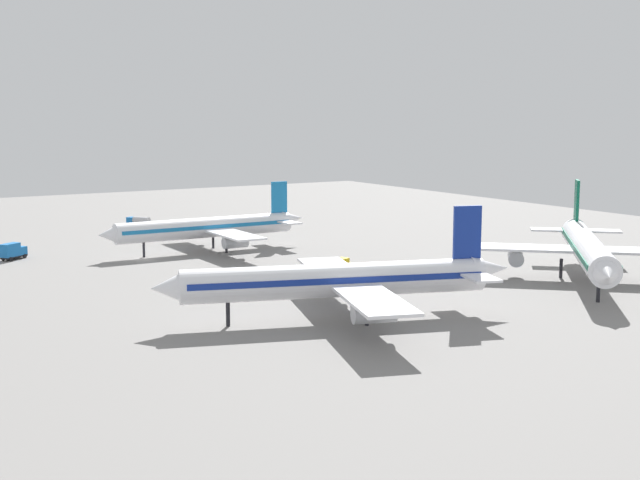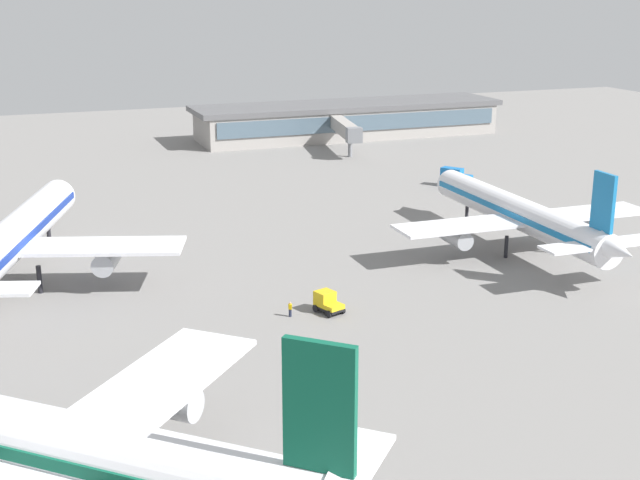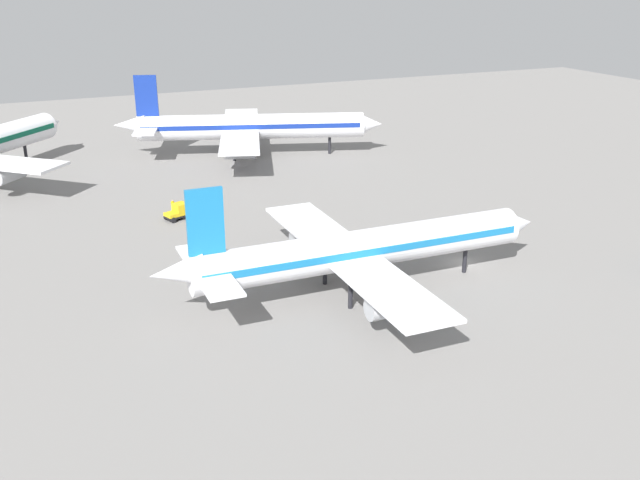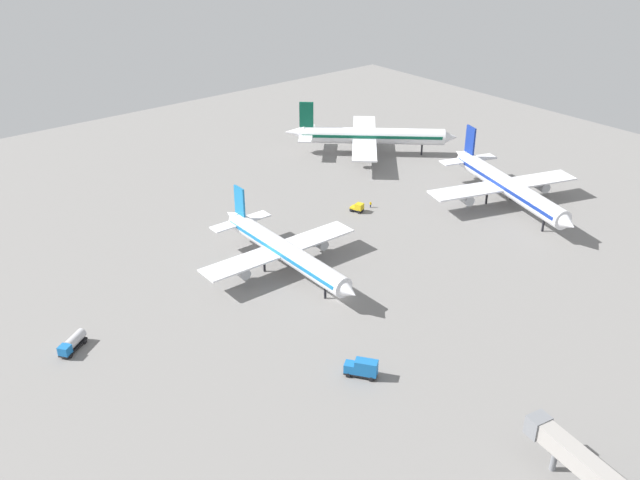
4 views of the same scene
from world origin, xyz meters
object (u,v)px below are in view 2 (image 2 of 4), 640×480
airplane_distant (11,240)px  airplane_at_gate (520,213)px  airplane_taxiing (43,443)px  catering_truck (455,177)px  ground_crew_worker (290,309)px  baggage_tug (327,302)px

airplane_distant → airplane_at_gate: bearing=-79.4°
airplane_taxiing → airplane_distant: airplane_taxiing is taller
airplane_at_gate → airplane_taxiing: bearing=124.2°
airplane_taxiing → catering_truck: bearing=-91.1°
airplane_at_gate → airplane_taxiing: (63.62, 41.84, 0.75)m
airplane_distant → catering_truck: bearing=-51.1°
airplane_at_gate → catering_truck: (-11.15, -36.98, -3.39)m
catering_truck → airplane_at_gate: bearing=-52.1°
ground_crew_worker → catering_truck: bearing=-154.9°
catering_truck → ground_crew_worker: catering_truck is taller
baggage_tug → airplane_distant: bearing=37.0°
catering_truck → airplane_taxiing: bearing=-78.8°
airplane_taxiing → baggage_tug: size_ratio=11.68×
baggage_tug → catering_truck: 66.08m
catering_truck → ground_crew_worker: size_ratio=3.39×
airplane_distant → baggage_tug: airplane_distant is taller
airplane_taxiing → ground_crew_worker: (-26.82, -29.41, -4.98)m
airplane_at_gate → ground_crew_worker: (36.80, 12.43, -4.23)m
airplane_at_gate → airplane_taxiing: airplane_taxiing is taller
ground_crew_worker → airplane_distant: bearing=-58.5°
airplane_at_gate → airplane_distant: bearing=83.0°
airplane_taxiing → ground_crew_worker: 40.12m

